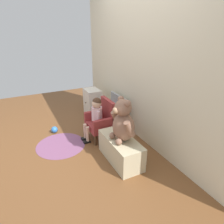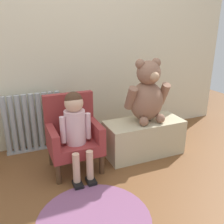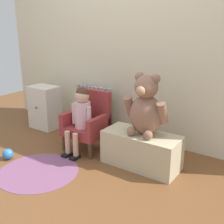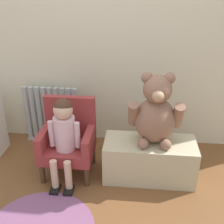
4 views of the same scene
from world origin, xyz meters
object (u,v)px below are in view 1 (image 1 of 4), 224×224
at_px(radiator, 118,110).
at_px(large_teddy_bear, 123,122).
at_px(low_bench, 120,149).
at_px(floor_rug, 61,145).
at_px(child_armchair, 102,120).
at_px(child_figure, 96,113).
at_px(small_dresser, 93,103).
at_px(toy_ball, 54,130).

relative_size(radiator, large_teddy_bear, 1.01).
bearing_deg(low_bench, floor_rug, -138.33).
bearing_deg(low_bench, child_armchair, 177.45).
bearing_deg(child_figure, radiator, 116.53).
bearing_deg(small_dresser, large_teddy_bear, -7.06).
bearing_deg(child_figure, small_dresser, 161.85).
bearing_deg(child_armchair, floor_rug, -94.59).
xyz_separation_m(small_dresser, large_teddy_bear, (1.59, -0.20, 0.31)).
bearing_deg(toy_ball, child_figure, 48.63).
height_order(radiator, low_bench, radiator).
bearing_deg(child_figure, large_teddy_bear, 7.48).
height_order(radiator, large_teddy_bear, large_teddy_bear).
distance_m(low_bench, large_teddy_bear, 0.42).
bearing_deg(radiator, child_figure, -63.47).
height_order(child_armchair, floor_rug, child_armchair).
xyz_separation_m(low_bench, floor_rug, (-0.74, -0.66, -0.17)).
relative_size(radiator, child_figure, 0.83).
relative_size(large_teddy_bear, floor_rug, 0.77).
bearing_deg(child_armchair, radiator, 121.76).
bearing_deg(small_dresser, radiator, 23.83).
relative_size(radiator, small_dresser, 1.05).
bearing_deg(low_bench, radiator, 153.43).
relative_size(floor_rug, toy_ball, 6.76).
distance_m(child_armchair, floor_rug, 0.75).
distance_m(radiator, small_dresser, 0.66).
bearing_deg(radiator, small_dresser, -156.17).
relative_size(small_dresser, large_teddy_bear, 0.96).
relative_size(child_armchair, large_teddy_bear, 1.11).
xyz_separation_m(small_dresser, child_armchair, (0.89, -0.18, 0.03)).
distance_m(child_figure, toy_ball, 0.87).
relative_size(large_teddy_bear, toy_ball, 5.20).
relative_size(radiator, floor_rug, 0.78).
height_order(low_bench, large_teddy_bear, large_teddy_bear).
bearing_deg(floor_rug, child_figure, 84.55).
bearing_deg(child_armchair, toy_ball, -126.58).
xyz_separation_m(child_armchair, low_bench, (0.68, -0.03, -0.14)).
bearing_deg(floor_rug, large_teddy_bear, 41.37).
bearing_deg(small_dresser, toy_ball, -66.59).
bearing_deg(toy_ball, small_dresser, 113.41).
height_order(radiator, child_armchair, child_armchair).
bearing_deg(large_teddy_bear, low_bench, -148.70).
height_order(small_dresser, large_teddy_bear, large_teddy_bear).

